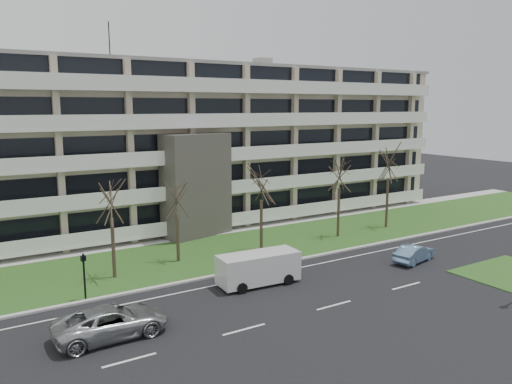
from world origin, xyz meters
TOP-DOWN VIEW (x-y plane):
  - ground at (0.00, 0.00)m, footprint 160.00×160.00m
  - grass_verge at (0.00, 13.00)m, footprint 90.00×10.00m
  - curb at (0.00, 8.00)m, footprint 90.00×0.35m
  - sidewalk at (0.00, 18.50)m, footprint 90.00×2.00m
  - grass_median at (14.00, -2.00)m, footprint 7.00×5.00m
  - lane_edge_line at (0.00, 6.50)m, footprint 90.00×0.12m
  - apartment_building at (-0.01, 25.32)m, footprint 60.50×15.10m
  - silver_pickup at (-12.00, 2.77)m, footprint 5.65×2.66m
  - blue_sedan at (10.35, 3.19)m, footprint 4.13×2.21m
  - white_van at (-1.80, 5.24)m, footprint 5.41×2.46m
  - pedestrian_signal at (-12.00, 8.29)m, footprint 0.30×0.26m
  - tree_2 at (-9.42, 11.30)m, footprint 3.64×3.64m
  - tree_3 at (-4.40, 12.36)m, footprint 3.21×3.21m
  - tree_4 at (2.23, 11.39)m, footprint 3.68×3.68m
  - tree_5 at (10.35, 11.63)m, footprint 3.87×3.87m
  - tree_6 at (16.48, 11.84)m, footprint 4.16×4.16m

SIDE VIEW (x-z plane):
  - ground at x=0.00m, z-range 0.00..0.00m
  - lane_edge_line at x=0.00m, z-range 0.00..0.01m
  - grass_verge at x=0.00m, z-range 0.00..0.06m
  - grass_median at x=14.00m, z-range 0.00..0.06m
  - sidewalk at x=0.00m, z-range 0.00..0.08m
  - curb at x=0.00m, z-range 0.00..0.12m
  - blue_sedan at x=10.35m, z-range 0.00..1.29m
  - silver_pickup at x=-12.00m, z-range 0.00..1.56m
  - white_van at x=-1.80m, z-range 0.20..2.25m
  - pedestrian_signal at x=-12.00m, z-range 0.39..3.26m
  - tree_3 at x=-4.40m, z-range 1.77..8.19m
  - tree_2 at x=-9.42m, z-range 2.02..9.30m
  - tree_4 at x=2.23m, z-range 2.04..9.41m
  - tree_5 at x=10.35m, z-range 2.15..9.89m
  - tree_6 at x=16.48m, z-range 2.31..10.64m
  - apartment_building at x=-0.01m, z-range -1.76..16.99m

